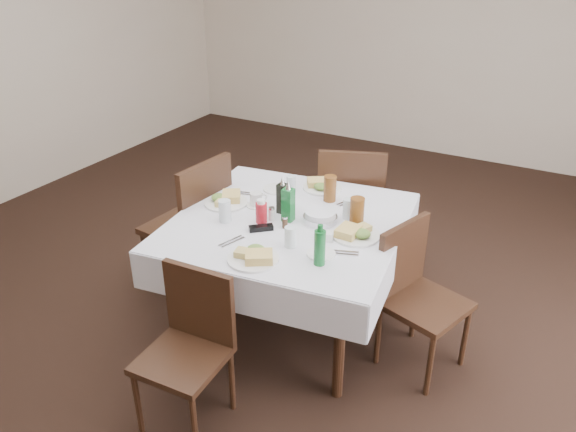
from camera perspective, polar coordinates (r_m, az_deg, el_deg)
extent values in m
plane|color=black|center=(3.82, -2.15, -9.37)|extent=(7.00, 7.00, 0.00)
cube|color=beige|center=(6.39, 14.78, 18.40)|extent=(6.00, 0.04, 2.80)
cylinder|color=black|center=(3.31, -10.65, -8.67)|extent=(0.06, 0.06, 0.72)
cylinder|color=black|center=(4.00, -3.71, -1.48)|extent=(0.06, 0.06, 0.72)
cylinder|color=black|center=(2.99, 5.25, -12.65)|extent=(0.06, 0.06, 0.72)
cylinder|color=black|center=(3.74, 9.44, -3.98)|extent=(0.06, 0.06, 0.72)
cube|color=black|center=(3.28, 0.07, -0.79)|extent=(1.31, 1.31, 0.03)
cube|color=silver|center=(3.27, 0.07, -0.46)|extent=(1.44, 1.44, 0.01)
cube|color=silver|center=(3.86, 3.59, 2.19)|extent=(1.28, 0.17, 0.22)
cube|color=silver|center=(2.82, -4.79, -8.07)|extent=(1.28, 0.17, 0.22)
cube|color=silver|center=(3.17, 10.99, -4.19)|extent=(0.17, 1.28, 0.22)
cube|color=silver|center=(3.58, -9.57, -0.27)|extent=(0.17, 1.28, 0.22)
cube|color=black|center=(4.13, 6.37, 1.00)|extent=(0.59, 0.59, 0.04)
cube|color=black|center=(3.84, 6.45, 3.00)|extent=(0.44, 0.20, 0.50)
cylinder|color=black|center=(4.41, 8.86, -0.76)|extent=(0.04, 0.04, 0.47)
cylinder|color=black|center=(4.07, 8.88, -3.32)|extent=(0.04, 0.04, 0.47)
cylinder|color=black|center=(4.42, 3.76, -0.45)|extent=(0.04, 0.04, 0.47)
cylinder|color=black|center=(4.07, 3.34, -2.98)|extent=(0.04, 0.04, 0.47)
cube|color=black|center=(2.87, -10.68, -14.13)|extent=(0.41, 0.41, 0.04)
cube|color=black|center=(2.85, -8.96, -8.88)|extent=(0.39, 0.05, 0.42)
cylinder|color=black|center=(3.00, -15.04, -17.74)|extent=(0.03, 0.03, 0.40)
cylinder|color=black|center=(3.18, -11.09, -14.13)|extent=(0.03, 0.03, 0.40)
cylinder|color=black|center=(2.84, -9.50, -20.22)|extent=(0.03, 0.03, 0.40)
cylinder|color=black|center=(3.03, -5.75, -16.17)|extent=(0.03, 0.03, 0.40)
cube|color=black|center=(3.24, 13.81, -8.77)|extent=(0.51, 0.51, 0.04)
cube|color=black|center=(3.20, 11.54, -4.23)|extent=(0.16, 0.40, 0.44)
cylinder|color=black|center=(3.17, 14.22, -14.41)|extent=(0.03, 0.03, 0.41)
cylinder|color=black|center=(3.32, 9.15, -11.72)|extent=(0.03, 0.03, 0.41)
cylinder|color=black|center=(3.42, 17.57, -11.51)|extent=(0.03, 0.03, 0.41)
cylinder|color=black|center=(3.55, 12.73, -9.17)|extent=(0.03, 0.03, 0.41)
cube|color=black|center=(3.85, -10.40, -1.10)|extent=(0.51, 0.51, 0.04)
cube|color=black|center=(3.61, -8.30, 1.57)|extent=(0.09, 0.47, 0.51)
cylinder|color=black|center=(4.22, -10.23, -2.17)|extent=(0.04, 0.04, 0.48)
cylinder|color=black|center=(3.98, -6.01, -3.78)|extent=(0.04, 0.04, 0.48)
cylinder|color=black|center=(3.99, -14.21, -4.47)|extent=(0.04, 0.04, 0.48)
cylinder|color=black|center=(3.73, -9.99, -6.37)|extent=(0.04, 0.04, 0.48)
cylinder|color=white|center=(3.67, 3.50, 2.87)|extent=(0.25, 0.25, 0.01)
cube|color=gold|center=(3.68, 3.01, 3.45)|extent=(0.17, 0.16, 0.04)
cube|color=tan|center=(3.65, 4.22, 3.11)|extent=(0.10, 0.08, 0.03)
ellipsoid|color=#3F6B27|center=(3.62, 3.35, 3.01)|extent=(0.09, 0.08, 0.04)
cylinder|color=white|center=(2.88, -3.56, -4.35)|extent=(0.27, 0.27, 0.01)
cube|color=gold|center=(2.84, -2.97, -4.17)|extent=(0.18, 0.17, 0.04)
cube|color=tan|center=(2.88, -4.50, -3.78)|extent=(0.10, 0.09, 0.03)
ellipsoid|color=#3F6B27|center=(2.90, -3.27, -3.42)|extent=(0.10, 0.09, 0.04)
cylinder|color=white|center=(3.11, 6.89, -1.93)|extent=(0.27, 0.27, 0.01)
cube|color=gold|center=(3.08, 6.14, -1.55)|extent=(0.12, 0.14, 0.04)
cube|color=tan|center=(3.13, 7.56, -1.27)|extent=(0.10, 0.11, 0.03)
ellipsoid|color=#3F6B27|center=(3.07, 7.51, -1.77)|extent=(0.10, 0.09, 0.04)
cylinder|color=white|center=(3.48, -6.32, 1.36)|extent=(0.27, 0.27, 0.01)
cube|color=gold|center=(3.49, -5.79, 2.02)|extent=(0.17, 0.18, 0.04)
cube|color=tan|center=(3.43, -6.66, 1.38)|extent=(0.09, 0.10, 0.03)
ellipsoid|color=#3F6B27|center=(3.48, -7.02, 1.89)|extent=(0.10, 0.09, 0.04)
cylinder|color=white|center=(3.64, -1.18, 2.76)|extent=(0.17, 0.17, 0.01)
cylinder|color=white|center=(2.92, 3.38, -3.86)|extent=(0.15, 0.15, 0.01)
cylinder|color=silver|center=(3.59, 0.33, 3.25)|extent=(0.06, 0.06, 0.11)
cylinder|color=silver|center=(2.97, 0.24, -2.14)|extent=(0.06, 0.06, 0.12)
cylinder|color=silver|center=(3.28, 6.15, 0.75)|extent=(0.07, 0.07, 0.12)
cylinder|color=silver|center=(3.24, -6.43, 0.52)|extent=(0.07, 0.07, 0.13)
cylinder|color=brown|center=(3.48, 4.28, 2.80)|extent=(0.08, 0.08, 0.16)
cylinder|color=brown|center=(3.19, 7.01, 0.41)|extent=(0.08, 0.08, 0.17)
cylinder|color=silver|center=(3.24, 3.29, -0.27)|extent=(0.20, 0.20, 0.04)
cylinder|color=silver|center=(3.23, 3.31, 0.17)|extent=(0.18, 0.18, 0.04)
cube|color=black|center=(3.31, -0.56, 1.79)|extent=(0.06, 0.06, 0.18)
cone|color=silver|center=(3.26, -0.57, 3.64)|extent=(0.03, 0.03, 0.05)
cube|color=#16662A|center=(3.21, 0.02, 1.13)|extent=(0.06, 0.06, 0.20)
cone|color=silver|center=(3.16, 0.02, 3.20)|extent=(0.03, 0.03, 0.06)
cylinder|color=#B01723|center=(3.22, -2.72, 0.34)|extent=(0.07, 0.07, 0.12)
cylinder|color=white|center=(3.18, -2.75, 1.49)|extent=(0.05, 0.05, 0.02)
cylinder|color=white|center=(3.25, -1.68, 0.15)|extent=(0.04, 0.04, 0.07)
cylinder|color=silver|center=(3.23, -1.69, 0.79)|extent=(0.04, 0.04, 0.01)
cylinder|color=#422B1C|center=(3.17, -0.32, -0.71)|extent=(0.03, 0.03, 0.06)
cylinder|color=silver|center=(3.15, -0.32, -0.15)|extent=(0.03, 0.03, 0.01)
cylinder|color=white|center=(3.43, -3.25, 1.09)|extent=(0.12, 0.12, 0.01)
cylinder|color=white|center=(3.41, -3.26, 1.76)|extent=(0.07, 0.07, 0.08)
cylinder|color=black|center=(3.40, -3.28, 2.18)|extent=(0.06, 0.06, 0.01)
torus|color=white|center=(3.43, -2.53, 1.88)|extent=(0.04, 0.05, 0.05)
cube|color=black|center=(3.15, -2.76, -1.22)|extent=(0.13, 0.12, 0.03)
cylinder|color=#16662A|center=(2.80, 3.24, -3.24)|extent=(0.06, 0.06, 0.19)
cylinder|color=#16662A|center=(2.74, 3.30, -1.23)|extent=(0.03, 0.03, 0.03)
cube|color=white|center=(3.05, 3.71, -2.04)|extent=(0.11, 0.08, 0.05)
cube|color=pink|center=(3.05, 3.71, -1.91)|extent=(0.08, 0.06, 0.02)
cube|color=silver|center=(3.50, 5.94, 1.48)|extent=(0.07, 0.16, 0.01)
cube|color=silver|center=(3.48, 6.23, 1.35)|extent=(0.07, 0.16, 0.01)
cube|color=silver|center=(3.04, -5.60, -2.70)|extent=(0.06, 0.16, 0.01)
cube|color=silver|center=(3.05, -5.89, -2.53)|extent=(0.06, 0.16, 0.01)
cube|color=silver|center=(2.93, 5.41, -3.89)|extent=(0.18, 0.08, 0.01)
cube|color=silver|center=(2.95, 5.45, -3.61)|extent=(0.18, 0.08, 0.01)
cube|color=silver|center=(3.60, -4.01, 2.33)|extent=(0.18, 0.07, 0.01)
cube|color=silver|center=(3.57, -4.15, 2.15)|extent=(0.18, 0.07, 0.01)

